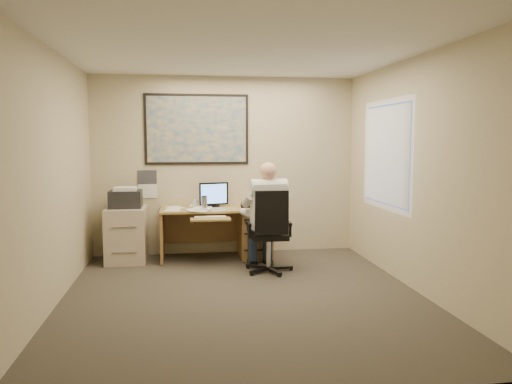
{
  "coord_description": "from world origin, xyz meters",
  "views": [
    {
      "loc": [
        -0.66,
        -5.38,
        1.75
      ],
      "look_at": [
        0.33,
        1.3,
        1.04
      ],
      "focal_mm": 35.0,
      "sensor_mm": 36.0,
      "label": 1
    }
  ],
  "objects": [
    {
      "name": "office_chair",
      "position": [
        0.46,
        0.97,
        0.32
      ],
      "size": [
        0.66,
        0.66,
        1.1
      ],
      "rotation": [
        0.0,
        0.0,
        -0.0
      ],
      "color": "black",
      "rests_on": "ground"
    },
    {
      "name": "wall_calendar",
      "position": [
        -1.18,
        2.24,
        1.08
      ],
      "size": [
        0.28,
        0.01,
        0.42
      ],
      "primitive_type": "cube",
      "color": "white",
      "rests_on": "room_shell"
    },
    {
      "name": "window_blinds",
      "position": [
        1.97,
        0.8,
        1.55
      ],
      "size": [
        0.06,
        1.4,
        1.3
      ],
      "primitive_type": null,
      "color": "#EDE8CD",
      "rests_on": "room_shell"
    },
    {
      "name": "desk",
      "position": [
        0.15,
        1.9,
        0.44
      ],
      "size": [
        1.6,
        0.97,
        1.1
      ],
      "color": "#A18545",
      "rests_on": "ground"
    },
    {
      "name": "room_shell",
      "position": [
        0.0,
        0.0,
        1.35
      ],
      "size": [
        4.0,
        4.5,
        2.7
      ],
      "color": "#36322A",
      "rests_on": "ground"
    },
    {
      "name": "filing_cabinet",
      "position": [
        -1.46,
        1.87,
        0.46
      ],
      "size": [
        0.56,
        0.67,
        1.08
      ],
      "rotation": [
        0.0,
        0.0,
        -0.0
      ],
      "color": "#BEAE99",
      "rests_on": "ground"
    },
    {
      "name": "world_map",
      "position": [
        -0.43,
        2.23,
        1.9
      ],
      "size": [
        1.56,
        0.03,
        1.06
      ],
      "primitive_type": "cube",
      "color": "#1E4C93",
      "rests_on": "room_shell"
    },
    {
      "name": "person",
      "position": [
        0.46,
        1.05,
        0.72
      ],
      "size": [
        0.71,
        0.94,
        1.45
      ],
      "primitive_type": null,
      "rotation": [
        0.0,
        0.0,
        0.11
      ],
      "color": "silver",
      "rests_on": "office_chair"
    }
  ]
}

